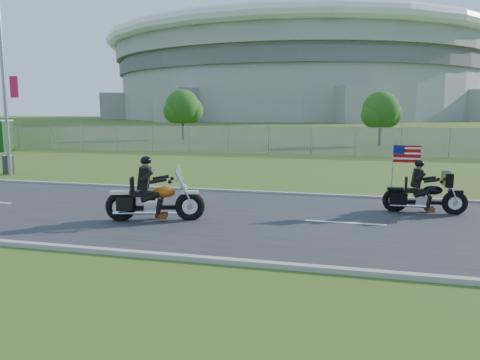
% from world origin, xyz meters
% --- Properties ---
extents(ground, '(420.00, 420.00, 0.00)m').
position_xyz_m(ground, '(0.00, 0.00, 0.00)').
color(ground, '#39561A').
rests_on(ground, ground).
extents(road, '(120.00, 8.00, 0.04)m').
position_xyz_m(road, '(0.00, 0.00, 0.02)').
color(road, '#28282B').
rests_on(road, ground).
extents(curb_north, '(120.00, 0.18, 0.12)m').
position_xyz_m(curb_north, '(0.00, 4.05, 0.05)').
color(curb_north, '#9E9B93').
rests_on(curb_north, ground).
extents(curb_south, '(120.00, 0.18, 0.12)m').
position_xyz_m(curb_south, '(0.00, -4.05, 0.05)').
color(curb_south, '#9E9B93').
rests_on(curb_south, ground).
extents(fence, '(60.00, 0.03, 2.00)m').
position_xyz_m(fence, '(-5.00, 20.00, 1.00)').
color(fence, gray).
rests_on(fence, ground).
extents(stadium, '(140.40, 140.40, 29.20)m').
position_xyz_m(stadium, '(-20.00, 170.00, 15.58)').
color(stadium, '#A3A099').
rests_on(stadium, ground).
extents(streetlight, '(0.90, 2.46, 10.00)m').
position_xyz_m(streetlight, '(-11.98, 6.22, 5.64)').
color(streetlight, gray).
rests_on(streetlight, ground).
extents(porta_toilet_a, '(1.10, 1.10, 2.30)m').
position_xyz_m(porta_toilet_a, '(-22.00, 17.00, 1.15)').
color(porta_toilet_a, '#133D16').
rests_on(porta_toilet_a, ground).
extents(tree_fence_near, '(3.52, 3.28, 4.75)m').
position_xyz_m(tree_fence_near, '(6.04, 30.04, 2.97)').
color(tree_fence_near, '#382316').
rests_on(tree_fence_near, ground).
extents(tree_fence_mid, '(3.96, 3.69, 5.30)m').
position_xyz_m(tree_fence_mid, '(-13.95, 34.04, 3.30)').
color(tree_fence_mid, '#382316').
rests_on(tree_fence_mid, ground).
extents(motorcycle_lead, '(2.74, 1.21, 1.89)m').
position_xyz_m(motorcycle_lead, '(-1.26, -1.01, 0.59)').
color(motorcycle_lead, black).
rests_on(motorcycle_lead, ground).
extents(motorcycle_follow, '(2.45, 0.80, 2.05)m').
position_xyz_m(motorcycle_follow, '(6.27, 1.92, 0.56)').
color(motorcycle_follow, black).
rests_on(motorcycle_follow, ground).
extents(trash_can, '(0.62, 0.62, 0.90)m').
position_xyz_m(trash_can, '(-12.44, 6.39, 0.45)').
color(trash_can, '#3E3E43').
rests_on(trash_can, ground).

